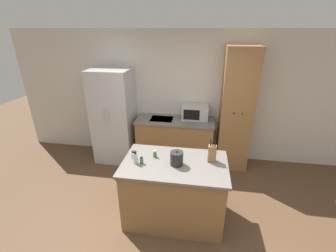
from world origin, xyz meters
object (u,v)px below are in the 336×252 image
(knife_block, at_px, (212,153))
(spice_bottle_short_red, at_px, (155,154))
(pantry_cabinet, at_px, (236,111))
(spice_bottle_amber_oil, at_px, (135,158))
(kettle, at_px, (177,158))
(refrigerator, at_px, (114,116))
(spice_bottle_tall_dark, at_px, (142,160))
(microwave, at_px, (195,112))
(spice_bottle_green_herb, at_px, (133,155))

(knife_block, xyz_separation_m, spice_bottle_short_red, (-0.78, -0.01, -0.08))
(pantry_cabinet, bearing_deg, spice_bottle_amber_oil, -131.38)
(kettle, bearing_deg, refrigerator, 133.60)
(spice_bottle_tall_dark, distance_m, spice_bottle_short_red, 0.24)
(microwave, bearing_deg, knife_block, -79.06)
(microwave, xyz_separation_m, spice_bottle_green_herb, (-0.78, -1.62, -0.09))
(spice_bottle_green_herb, bearing_deg, microwave, 64.47)
(refrigerator, distance_m, spice_bottle_short_red, 1.80)
(refrigerator, height_order, kettle, refrigerator)
(knife_block, relative_size, kettle, 1.58)
(refrigerator, distance_m, knife_block, 2.37)
(microwave, distance_m, spice_bottle_green_herb, 1.80)
(pantry_cabinet, relative_size, microwave, 4.58)
(microwave, height_order, spice_bottle_tall_dark, microwave)
(knife_block, xyz_separation_m, spice_bottle_tall_dark, (-0.92, -0.20, -0.08))
(refrigerator, relative_size, spice_bottle_green_herb, 18.61)
(pantry_cabinet, bearing_deg, refrigerator, -178.04)
(microwave, relative_size, spice_bottle_tall_dark, 5.20)
(knife_block, relative_size, spice_bottle_amber_oil, 1.87)
(pantry_cabinet, distance_m, spice_bottle_tall_dark, 2.18)
(refrigerator, relative_size, microwave, 3.72)
(pantry_cabinet, xyz_separation_m, spice_bottle_tall_dark, (-1.39, -1.67, -0.19))
(microwave, relative_size, spice_bottle_green_herb, 5.00)
(spice_bottle_green_herb, xyz_separation_m, kettle, (0.62, -0.07, 0.05))
(spice_bottle_green_herb, bearing_deg, spice_bottle_tall_dark, -38.60)
(knife_block, height_order, kettle, knife_block)
(spice_bottle_tall_dark, xyz_separation_m, spice_bottle_green_herb, (-0.15, 0.12, 0.00))
(pantry_cabinet, xyz_separation_m, spice_bottle_amber_oil, (-1.47, -1.67, -0.15))
(knife_block, bearing_deg, spice_bottle_amber_oil, -168.47)
(refrigerator, height_order, spice_bottle_amber_oil, refrigerator)
(pantry_cabinet, distance_m, spice_bottle_green_herb, 2.19)
(refrigerator, relative_size, spice_bottle_amber_oil, 10.68)
(pantry_cabinet, height_order, kettle, pantry_cabinet)
(pantry_cabinet, relative_size, spice_bottle_green_herb, 22.89)
(pantry_cabinet, bearing_deg, microwave, 174.39)
(spice_bottle_short_red, height_order, kettle, kettle)
(microwave, bearing_deg, spice_bottle_green_herb, -115.53)
(spice_bottle_tall_dark, xyz_separation_m, kettle, (0.46, 0.05, 0.05))
(refrigerator, xyz_separation_m, microwave, (1.63, 0.16, 0.13))
(pantry_cabinet, distance_m, kettle, 1.87)
(knife_block, bearing_deg, spice_bottle_tall_dark, -167.61)
(refrigerator, height_order, pantry_cabinet, pantry_cabinet)
(microwave, relative_size, knife_block, 1.54)
(spice_bottle_short_red, xyz_separation_m, spice_bottle_amber_oil, (-0.22, -0.19, 0.04))
(microwave, bearing_deg, kettle, -95.38)
(microwave, relative_size, kettle, 2.43)
(microwave, relative_size, spice_bottle_amber_oil, 2.87)
(microwave, xyz_separation_m, spice_bottle_tall_dark, (-0.62, -1.74, -0.09))
(microwave, xyz_separation_m, knife_block, (0.30, -1.54, -0.02))
(refrigerator, bearing_deg, spice_bottle_amber_oil, -59.94)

